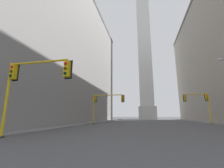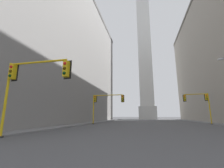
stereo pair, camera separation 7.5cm
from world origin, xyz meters
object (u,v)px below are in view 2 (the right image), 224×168
(traffic_light_mid_right, at_px, (200,101))
(traffic_light_mid_left, at_px, (104,101))
(obelisk, at_px, (144,45))
(traffic_light_near_left, at_px, (28,78))

(traffic_light_mid_right, xyz_separation_m, traffic_light_mid_left, (-17.22, -3.93, -0.14))
(obelisk, bearing_deg, traffic_light_mid_left, -101.81)
(traffic_light_near_left, height_order, traffic_light_mid_right, traffic_light_mid_right)
(traffic_light_mid_left, bearing_deg, traffic_light_near_left, -92.34)
(traffic_light_near_left, distance_m, traffic_light_mid_left, 17.68)
(traffic_light_near_left, height_order, traffic_light_mid_left, traffic_light_near_left)
(traffic_light_near_left, xyz_separation_m, traffic_light_mid_right, (17.94, 21.59, 0.11))
(traffic_light_mid_right, bearing_deg, traffic_light_mid_left, -167.16)
(obelisk, xyz_separation_m, traffic_light_mid_left, (-8.21, -39.25, -29.56))
(obelisk, xyz_separation_m, traffic_light_near_left, (-8.93, -56.92, -29.54))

